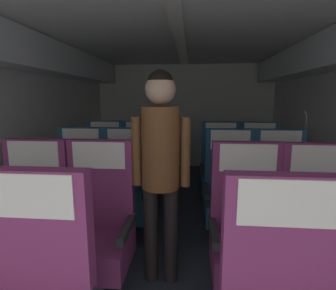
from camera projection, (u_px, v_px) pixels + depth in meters
The scene contains 15 objects.
ground at pixel (176, 235), 2.78m from camera, with size 3.85×6.24×0.02m, color #2D3342.
fuselage_shell at pixel (178, 84), 2.77m from camera, with size 3.73×5.89×2.16m.
seat_b_left_window at pixel (33, 226), 2.00m from camera, with size 0.53×0.47×1.11m.
seat_b_left_aisle at pixel (98, 229), 1.96m from camera, with size 0.53×0.47×1.11m.
seat_b_right_aisle at pixel (319, 239), 1.82m from camera, with size 0.53×0.47×1.11m.
seat_b_right_window at pixel (246, 235), 1.87m from camera, with size 0.53×0.47×1.11m.
seat_c_left_window at pixel (80, 189), 2.82m from camera, with size 0.53×0.47×1.11m.
seat_c_left_aisle at pixel (126, 190), 2.78m from camera, with size 0.53×0.47×1.11m.
seat_c_right_aisle at pixel (279, 195), 2.65m from camera, with size 0.53×0.47×1.11m.
seat_c_right_window at pixel (229, 194), 2.69m from camera, with size 0.53×0.47×1.11m.
seat_d_left_window at pixel (105, 169), 3.64m from camera, with size 0.53×0.47×1.11m.
seat_d_left_aisle at pixel (140, 170), 3.58m from camera, with size 0.53×0.47×1.11m.
seat_d_right_aisle at pixel (259, 172), 3.46m from camera, with size 0.53×0.47×1.11m.
seat_d_right_window at pixel (220, 172), 3.49m from camera, with size 0.53×0.47×1.11m.
flight_attendant at pixel (161, 156), 1.93m from camera, with size 0.43×0.28×1.62m.
Camera 1 is at (0.14, 0.35, 1.42)m, focal length 28.12 mm.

